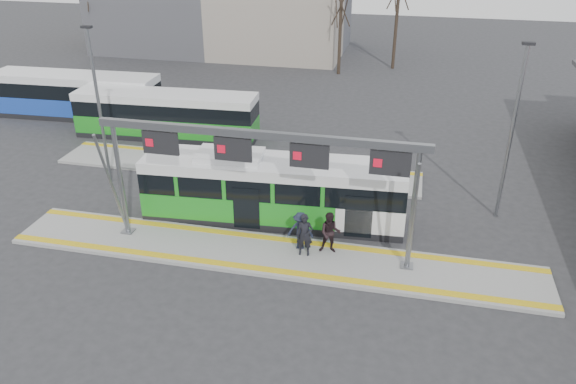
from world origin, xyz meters
name	(u,v)px	position (x,y,z in m)	size (l,w,h in m)	color
ground	(270,256)	(0.00, 0.00, 0.00)	(120.00, 120.00, 0.00)	#2D2D30
platform_main	(270,255)	(0.00, 0.00, 0.07)	(22.00, 3.00, 0.15)	gray
platform_second	(236,168)	(-4.00, 8.00, 0.07)	(20.00, 3.00, 0.15)	gray
tactile_main	(270,253)	(0.00, 0.00, 0.16)	(22.00, 2.65, 0.02)	gold
tactile_second	(242,158)	(-4.00, 9.15, 0.16)	(20.00, 0.35, 0.02)	gold
gantry	(262,157)	(-0.35, 0.25, 4.30)	(13.00, 1.68, 5.20)	slate
hero_bus	(273,190)	(-0.66, 3.05, 1.47)	(11.81, 3.25, 3.21)	black
bg_bus_green	(167,115)	(-9.63, 11.78, 1.38)	(11.32, 2.95, 2.80)	black
bg_bus_blue	(76,96)	(-17.11, 13.90, 1.46)	(11.41, 2.98, 2.95)	black
passenger_a	(305,235)	(1.38, 0.26, 1.06)	(0.67, 0.44, 1.83)	black
passenger_b	(330,233)	(2.35, 0.68, 1.04)	(0.87, 0.68, 1.79)	black
passenger_c	(300,231)	(1.11, 0.70, 0.98)	(1.07, 0.61, 1.65)	#1D2234
tree_left	(341,9)	(-1.36, 28.86, 5.42)	(1.40, 1.40, 7.15)	#382B21
lamp_west	(99,103)	(-9.99, 5.11, 4.22)	(0.50, 0.25, 7.95)	slate
lamp_east	(512,130)	(9.39, 5.63, 4.25)	(0.50, 0.25, 8.01)	slate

